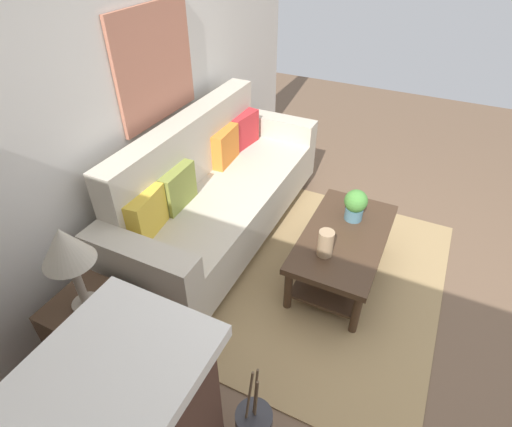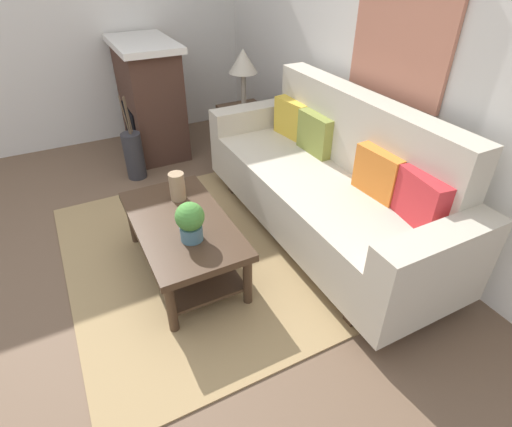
{
  "view_description": "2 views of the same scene",
  "coord_description": "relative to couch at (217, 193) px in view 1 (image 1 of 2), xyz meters",
  "views": [
    {
      "loc": [
        -2.28,
        -0.04,
        2.41
      ],
      "look_at": [
        0.03,
        1.08,
        0.45
      ],
      "focal_mm": 28.28,
      "sensor_mm": 36.0,
      "label": 1
    },
    {
      "loc": [
        2.28,
        -0.19,
        1.99
      ],
      "look_at": [
        0.29,
        0.84,
        0.45
      ],
      "focal_mm": 28.31,
      "sensor_mm": 36.0,
      "label": 2
    }
  ],
  "objects": [
    {
      "name": "throw_pillow_orange",
      "position": [
        0.37,
        0.12,
        0.25
      ],
      "size": [
        0.37,
        0.14,
        0.32
      ],
      "primitive_type": "cube",
      "rotation": [
        0.0,
        0.0,
        0.06
      ],
      "color": "orange",
      "rests_on": "couch"
    },
    {
      "name": "throw_pillow_olive",
      "position": [
        -0.37,
        0.12,
        0.25
      ],
      "size": [
        0.36,
        0.13,
        0.32
      ],
      "primitive_type": "cube",
      "rotation": [
        0.0,
        0.0,
        0.03
      ],
      "color": "olive",
      "rests_on": "couch"
    },
    {
      "name": "floor_vase_branch_c",
      "position": [
        -1.6,
        -1.15,
        0.21
      ],
      "size": [
        0.04,
        0.04,
        0.36
      ],
      "primitive_type": "cylinder",
      "rotation": [
        0.08,
        -0.09,
        0.0
      ],
      "color": "brown",
      "rests_on": "floor_vase"
    },
    {
      "name": "wall_back",
      "position": [
        -0.16,
        0.54,
        0.92
      ],
      "size": [
        5.06,
        0.1,
        2.7
      ],
      "primitive_type": "cube",
      "color": "silver",
      "rests_on": "ground_plane"
    },
    {
      "name": "couch",
      "position": [
        0.0,
        0.0,
        0.0
      ],
      "size": [
        2.36,
        0.84,
        1.08
      ],
      "color": "beige",
      "rests_on": "ground_plane"
    },
    {
      "name": "area_rug",
      "position": [
        -0.16,
        -1.02,
        -0.43
      ],
      "size": [
        2.28,
        1.85,
        0.01
      ],
      "primitive_type": "cube",
      "color": "#A38456",
      "rests_on": "ground_plane"
    },
    {
      "name": "framed_painting",
      "position": [
        -0.0,
        0.47,
        1.03
      ],
      "size": [
        0.88,
        0.03,
        0.84
      ],
      "primitive_type": "cube",
      "color": "#B77056"
    },
    {
      "name": "ground_plane",
      "position": [
        -0.16,
        -1.52,
        -0.43
      ],
      "size": [
        9.06,
        9.06,
        0.0
      ],
      "primitive_type": "plane",
      "color": "brown"
    },
    {
      "name": "table_lamp",
      "position": [
        -1.48,
        0.01,
        0.56
      ],
      "size": [
        0.28,
        0.28,
        0.57
      ],
      "color": "gray",
      "rests_on": "side_table"
    },
    {
      "name": "throw_pillow_crimson",
      "position": [
        0.75,
        0.12,
        0.25
      ],
      "size": [
        0.37,
        0.17,
        0.32
      ],
      "primitive_type": "cube",
      "rotation": [
        0.0,
        0.0,
        -0.14
      ],
      "color": "red",
      "rests_on": "couch"
    },
    {
      "name": "tabletop_vase",
      "position": [
        -0.33,
        -1.07,
        0.1
      ],
      "size": [
        0.11,
        0.11,
        0.2
      ],
      "primitive_type": "cylinder",
      "color": "tan",
      "rests_on": "coffee_table"
    },
    {
      "name": "side_table",
      "position": [
        -1.48,
        0.01,
        -0.15
      ],
      "size": [
        0.44,
        0.44,
        0.56
      ],
      "primitive_type": "cube",
      "color": "#422D1E",
      "rests_on": "ground_plane"
    },
    {
      "name": "coffee_table",
      "position": [
        -0.06,
        -1.15,
        -0.12
      ],
      "size": [
        1.1,
        0.6,
        0.43
      ],
      "color": "#422D1E",
      "rests_on": "ground_plane"
    },
    {
      "name": "floor_vase_branch_a",
      "position": [
        -1.57,
        -1.13,
        0.21
      ],
      "size": [
        0.02,
        0.03,
        0.36
      ],
      "primitive_type": "cylinder",
      "rotation": [
        0.04,
        0.03,
        0.0
      ],
      "color": "brown",
      "rests_on": "floor_vase"
    },
    {
      "name": "floor_vase_branch_b",
      "position": [
        -1.6,
        -1.11,
        0.21
      ],
      "size": [
        0.04,
        0.03,
        0.36
      ],
      "primitive_type": "cylinder",
      "rotation": [
        0.06,
        0.08,
        0.0
      ],
      "color": "brown",
      "rests_on": "floor_vase"
    },
    {
      "name": "potted_plant_tabletop",
      "position": [
        0.17,
        -1.15,
        0.14
      ],
      "size": [
        0.18,
        0.18,
        0.26
      ],
      "color": "slate",
      "rests_on": "coffee_table"
    },
    {
      "name": "throw_pillow_mustard",
      "position": [
        -0.75,
        0.12,
        0.25
      ],
      "size": [
        0.37,
        0.17,
        0.32
      ],
      "primitive_type": "cube",
      "rotation": [
        0.0,
        0.0,
        0.14
      ],
      "color": "gold",
      "rests_on": "couch"
    }
  ]
}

